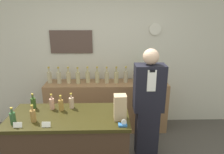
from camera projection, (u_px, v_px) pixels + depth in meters
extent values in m
cube|color=beige|center=(104.00, 55.00, 3.67)|extent=(5.20, 0.06, 2.70)
cube|color=#4C3932|center=(71.00, 42.00, 3.54)|extent=(0.75, 0.02, 0.40)
cylinder|color=beige|center=(155.00, 29.00, 3.50)|extent=(0.21, 0.03, 0.21)
cube|color=#8E6642|center=(107.00, 106.00, 3.68)|extent=(2.16, 0.44, 0.91)
cube|color=#382619|center=(72.00, 152.00, 2.44)|extent=(1.34, 0.61, 0.93)
cube|color=#2C260D|center=(69.00, 117.00, 2.30)|extent=(1.37, 0.64, 0.04)
cube|color=black|center=(146.00, 133.00, 2.99)|extent=(0.32, 0.25, 0.77)
cube|color=black|center=(149.00, 88.00, 2.77)|extent=(0.42, 0.25, 0.67)
cube|color=white|center=(152.00, 81.00, 2.60)|extent=(0.12, 0.01, 0.29)
cube|color=black|center=(152.00, 71.00, 2.56)|extent=(0.07, 0.01, 0.03)
sphere|color=#DBB293|center=(151.00, 57.00, 2.63)|extent=(0.22, 0.22, 0.22)
cylinder|color=#9E998E|center=(147.00, 80.00, 3.54)|extent=(0.19, 0.19, 0.10)
sphere|color=#2D6B2D|center=(148.00, 71.00, 3.49)|extent=(0.25, 0.25, 0.25)
cube|color=tan|center=(120.00, 107.00, 2.17)|extent=(0.14, 0.12, 0.28)
cube|color=#2D66A8|center=(123.00, 125.00, 2.07)|extent=(0.09, 0.06, 0.02)
cylinder|color=silver|center=(124.00, 122.00, 2.06)|extent=(0.06, 0.02, 0.06)
cube|color=white|center=(18.00, 125.00, 2.04)|extent=(0.09, 0.02, 0.06)
cube|color=white|center=(46.00, 125.00, 2.04)|extent=(0.09, 0.02, 0.06)
cylinder|color=#2D522C|center=(13.00, 119.00, 2.09)|extent=(0.06, 0.06, 0.13)
cylinder|color=#2D522C|center=(12.00, 111.00, 2.06)|extent=(0.02, 0.02, 0.05)
cylinder|color=#B29933|center=(11.00, 108.00, 2.05)|extent=(0.03, 0.03, 0.02)
cylinder|color=#2F4A1D|center=(33.00, 103.00, 2.44)|extent=(0.06, 0.06, 0.13)
cylinder|color=#2F4A1D|center=(33.00, 97.00, 2.41)|extent=(0.02, 0.02, 0.05)
cylinder|color=#B29933|center=(32.00, 94.00, 2.40)|extent=(0.03, 0.03, 0.02)
cylinder|color=olive|center=(33.00, 116.00, 2.14)|extent=(0.06, 0.06, 0.13)
cylinder|color=olive|center=(32.00, 108.00, 2.11)|extent=(0.02, 0.02, 0.05)
cylinder|color=#B29933|center=(32.00, 106.00, 2.10)|extent=(0.03, 0.03, 0.02)
cylinder|color=tan|center=(52.00, 104.00, 2.42)|extent=(0.06, 0.06, 0.13)
cylinder|color=tan|center=(51.00, 97.00, 2.40)|extent=(0.02, 0.02, 0.05)
cylinder|color=#B29933|center=(51.00, 95.00, 2.39)|extent=(0.03, 0.03, 0.02)
cylinder|color=olive|center=(61.00, 105.00, 2.39)|extent=(0.06, 0.06, 0.13)
cylinder|color=olive|center=(60.00, 98.00, 2.36)|extent=(0.02, 0.02, 0.05)
cylinder|color=#B29933|center=(60.00, 96.00, 2.35)|extent=(0.03, 0.03, 0.02)
cylinder|color=tan|center=(71.00, 103.00, 2.45)|extent=(0.06, 0.06, 0.13)
cylinder|color=tan|center=(71.00, 96.00, 2.42)|extent=(0.02, 0.02, 0.05)
cylinder|color=#B29933|center=(71.00, 94.00, 2.41)|extent=(0.03, 0.03, 0.02)
cylinder|color=tan|center=(50.00, 78.00, 3.50)|extent=(0.08, 0.08, 0.20)
cylinder|color=tan|center=(49.00, 70.00, 3.46)|extent=(0.03, 0.03, 0.07)
cylinder|color=#B29933|center=(49.00, 68.00, 3.44)|extent=(0.03, 0.03, 0.02)
cylinder|color=tan|center=(59.00, 78.00, 3.50)|extent=(0.08, 0.08, 0.20)
cylinder|color=tan|center=(58.00, 70.00, 3.45)|extent=(0.03, 0.03, 0.07)
cylinder|color=#B29933|center=(58.00, 68.00, 3.44)|extent=(0.03, 0.03, 0.02)
cylinder|color=tan|center=(69.00, 78.00, 3.50)|extent=(0.08, 0.08, 0.20)
cylinder|color=tan|center=(68.00, 70.00, 3.46)|extent=(0.03, 0.03, 0.07)
cylinder|color=#B29933|center=(68.00, 68.00, 3.44)|extent=(0.03, 0.03, 0.02)
cylinder|color=tan|center=(78.00, 78.00, 3.48)|extent=(0.08, 0.08, 0.20)
cylinder|color=tan|center=(78.00, 70.00, 3.44)|extent=(0.03, 0.03, 0.07)
cylinder|color=#B29933|center=(77.00, 68.00, 3.43)|extent=(0.03, 0.03, 0.02)
cylinder|color=tan|center=(88.00, 77.00, 3.51)|extent=(0.08, 0.08, 0.20)
cylinder|color=tan|center=(87.00, 70.00, 3.47)|extent=(0.03, 0.03, 0.07)
cylinder|color=#B29933|center=(87.00, 67.00, 3.46)|extent=(0.03, 0.03, 0.02)
cylinder|color=tan|center=(97.00, 77.00, 3.52)|extent=(0.08, 0.08, 0.20)
cylinder|color=tan|center=(97.00, 70.00, 3.47)|extent=(0.03, 0.03, 0.07)
cylinder|color=#B29933|center=(97.00, 67.00, 3.46)|extent=(0.03, 0.03, 0.02)
cylinder|color=tan|center=(107.00, 78.00, 3.50)|extent=(0.08, 0.08, 0.20)
cylinder|color=tan|center=(107.00, 70.00, 3.46)|extent=(0.03, 0.03, 0.07)
cylinder|color=#B29933|center=(107.00, 67.00, 3.45)|extent=(0.03, 0.03, 0.02)
cylinder|color=tan|center=(116.00, 77.00, 3.51)|extent=(0.08, 0.08, 0.20)
cylinder|color=tan|center=(116.00, 70.00, 3.47)|extent=(0.03, 0.03, 0.07)
cylinder|color=#B29933|center=(116.00, 67.00, 3.45)|extent=(0.03, 0.03, 0.02)
cylinder|color=tan|center=(126.00, 77.00, 3.53)|extent=(0.08, 0.08, 0.20)
cylinder|color=tan|center=(126.00, 70.00, 3.49)|extent=(0.03, 0.03, 0.07)
cylinder|color=#B29933|center=(126.00, 67.00, 3.48)|extent=(0.03, 0.03, 0.02)
cylinder|color=tan|center=(135.00, 77.00, 3.54)|extent=(0.08, 0.08, 0.20)
cylinder|color=tan|center=(135.00, 69.00, 3.50)|extent=(0.03, 0.03, 0.07)
cylinder|color=#B29933|center=(135.00, 67.00, 3.48)|extent=(0.03, 0.03, 0.02)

